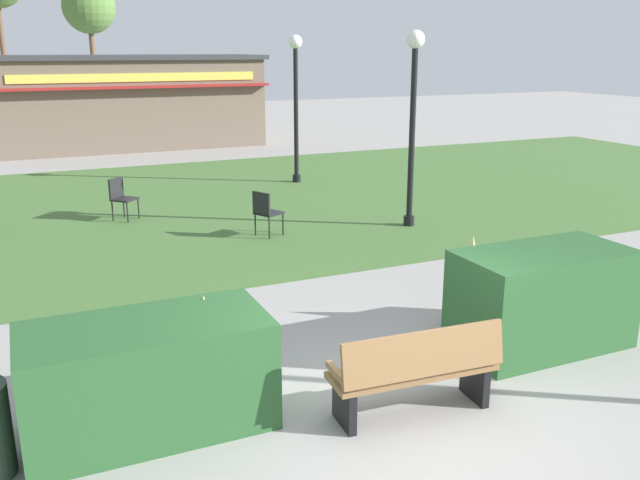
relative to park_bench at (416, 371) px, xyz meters
name	(u,v)px	position (x,y,z in m)	size (l,w,h in m)	color
ground_plane	(405,416)	(-0.10, 0.02, -0.48)	(80.00, 80.00, 0.00)	#999691
lawn_patch	(175,206)	(-0.10, 10.19, -0.48)	(36.00, 12.00, 0.01)	#446B33
park_bench	(416,371)	(0.00, 0.00, 0.00)	(1.73, 0.64, 0.95)	olive
hedge_left	(148,377)	(-2.43, 0.85, 0.06)	(2.27, 1.10, 1.07)	#28562B
hedge_right	(542,299)	(2.26, 0.78, 0.12)	(2.11, 1.10, 1.21)	#28562B
ornamental_grass_behind_left	(470,279)	(1.93, 1.74, 0.12)	(0.59, 0.59, 1.20)	#D1BC7F
ornamental_grass_behind_right	(206,346)	(-1.77, 1.24, 0.08)	(0.65, 0.65, 1.12)	#D1BC7F
lamppost_mid	(413,105)	(3.90, 6.44, 1.97)	(0.36, 0.36, 3.86)	black
lamppost_far	(296,90)	(3.59, 11.76, 1.97)	(0.36, 0.36, 3.86)	black
food_kiosk	(131,101)	(0.73, 20.74, 1.18)	(9.44, 4.15, 3.29)	#6B5B4C
cafe_chair_west	(121,195)	(-1.40, 9.38, 0.05)	(0.62, 0.62, 0.89)	black
cafe_chair_center	(266,210)	(0.92, 6.86, 0.05)	(0.59, 0.59, 0.89)	black
tree_left_bg	(89,8)	(1.12, 34.81, 5.13)	(2.80, 2.80, 7.06)	brown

